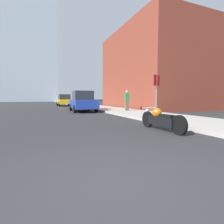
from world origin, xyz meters
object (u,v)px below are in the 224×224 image
at_px(motorcycle, 161,119).
at_px(stop_sign, 156,88).
at_px(parked_car_yellow, 64,100).
at_px(pedestrian, 127,100).
at_px(parked_car_blue, 83,102).

xyz_separation_m(motorcycle, stop_sign, (2.08, 3.04, 1.32)).
relative_size(parked_car_yellow, pedestrian, 2.75).
bearing_deg(motorcycle, pedestrian, 69.91).
relative_size(parked_car_blue, pedestrian, 2.75).
bearing_deg(stop_sign, parked_car_blue, 110.05).
bearing_deg(parked_car_yellow, stop_sign, -82.79).
bearing_deg(stop_sign, pedestrian, 82.73).
relative_size(motorcycle, parked_car_yellow, 0.50).
distance_m(stop_sign, pedestrian, 4.79).
distance_m(motorcycle, parked_car_yellow, 22.26).
bearing_deg(motorcycle, parked_car_blue, 91.76).
relative_size(parked_car_blue, parked_car_yellow, 1.00).
bearing_deg(motorcycle, stop_sign, 54.62).
relative_size(parked_car_yellow, stop_sign, 1.98).
xyz_separation_m(parked_car_yellow, pedestrian, (3.14, -14.51, 0.13)).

